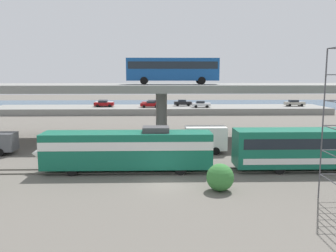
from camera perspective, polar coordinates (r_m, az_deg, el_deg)
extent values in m
plane|color=#605B54|center=(29.80, -0.58, -9.22)|extent=(260.00, 260.00, 0.00)
cube|color=#59544C|center=(32.92, -0.69, -7.41)|extent=(110.00, 0.12, 0.12)
cube|color=#59544C|center=(34.32, -0.74, -6.76)|extent=(110.00, 0.12, 0.12)
cube|color=#14664C|center=(33.25, -6.45, -3.72)|extent=(15.38, 3.00, 3.20)
cube|color=white|center=(33.14, -6.47, -2.75)|extent=(15.38, 3.04, 0.77)
cone|color=white|center=(34.82, -19.20, -4.13)|extent=(2.10, 2.85, 2.85)
cube|color=black|center=(34.14, -16.77, -2.18)|extent=(2.10, 2.70, 1.02)
cube|color=#3F3F42|center=(32.80, -1.94, -0.55)|extent=(2.40, 1.80, 0.50)
cylinder|color=black|center=(33.08, -14.99, -6.87)|extent=(0.96, 0.18, 0.96)
cylinder|color=black|center=(35.63, -14.00, -5.75)|extent=(0.96, 0.18, 0.96)
cylinder|color=black|center=(32.26, 1.99, -6.97)|extent=(0.96, 0.18, 0.96)
cylinder|color=black|center=(34.87, 1.71, -5.81)|extent=(0.96, 0.18, 0.96)
cylinder|color=black|center=(34.02, 17.30, -6.58)|extent=(0.92, 0.18, 0.92)
cylinder|color=black|center=(36.50, 15.93, -5.52)|extent=(0.92, 0.18, 0.92)
cube|color=gray|center=(48.45, -1.06, 6.07)|extent=(96.00, 11.50, 0.97)
cylinder|color=gray|center=(48.75, -1.04, 1.61)|extent=(1.50, 1.50, 6.62)
cube|color=#14478C|center=(47.83, 0.72, 8.96)|extent=(12.00, 2.55, 2.90)
cube|color=black|center=(47.83, 0.73, 9.59)|extent=(11.52, 2.59, 0.93)
cube|color=black|center=(48.45, 7.87, 9.29)|extent=(0.08, 2.30, 1.74)
cylinder|color=black|center=(49.33, 5.02, 7.23)|extent=(1.00, 0.26, 1.00)
cylinder|color=black|center=(46.93, 5.36, 7.17)|extent=(1.00, 0.26, 1.00)
cylinder|color=black|center=(49.03, -3.72, 7.24)|extent=(1.00, 0.26, 1.00)
cylinder|color=black|center=(46.61, -3.83, 7.18)|extent=(1.00, 0.26, 1.00)
cube|color=#B7B7BC|center=(40.83, 1.10, -2.35)|extent=(2.00, 2.30, 2.00)
cube|color=silver|center=(41.09, 5.99, -1.90)|extent=(4.60, 2.30, 2.60)
cylinder|color=black|center=(39.97, 1.59, -4.04)|extent=(0.88, 0.28, 0.88)
cylinder|color=black|center=(42.11, 1.42, -3.41)|extent=(0.88, 0.28, 0.88)
cylinder|color=black|center=(40.43, 7.58, -3.97)|extent=(0.88, 0.28, 0.88)
cylinder|color=black|center=(42.54, 7.11, -3.35)|extent=(0.88, 0.28, 0.88)
cube|color=#515459|center=(44.17, -24.27, -2.27)|extent=(2.00, 2.30, 2.00)
cylinder|color=black|center=(45.45, -24.02, -3.26)|extent=(0.88, 0.28, 0.88)
cylinder|color=black|center=(43.48, -25.10, -3.82)|extent=(0.88, 0.28, 0.88)
cylinder|color=#47474C|center=(27.70, 23.32, 0.09)|extent=(0.10, 0.10, 10.68)
cylinder|color=#47474C|center=(26.99, 24.32, -7.90)|extent=(0.07, 3.21, 0.07)
cylinder|color=#47474C|center=(26.57, 24.55, -4.21)|extent=(0.07, 3.21, 0.07)
cylinder|color=#47474C|center=(26.27, 24.78, -0.41)|extent=(0.07, 3.21, 0.07)
cylinder|color=#47474C|center=(26.08, 25.02, 3.46)|extent=(0.07, 3.21, 0.07)
cube|color=gray|center=(83.82, -1.31, 2.61)|extent=(76.73, 12.16, 1.43)
cube|color=black|center=(85.50, 2.36, 3.65)|extent=(4.14, 1.82, 0.70)
cube|color=#1E232B|center=(85.44, 2.23, 4.04)|extent=(1.82, 1.60, 0.48)
cylinder|color=black|center=(86.48, 3.17, 3.46)|extent=(0.64, 0.20, 0.64)
cylinder|color=black|center=(84.77, 3.27, 3.36)|extent=(0.64, 0.20, 0.64)
cylinder|color=black|center=(86.30, 1.47, 3.46)|extent=(0.64, 0.20, 0.64)
cylinder|color=black|center=(84.59, 1.53, 3.36)|extent=(0.64, 0.20, 0.64)
cube|color=silver|center=(86.39, -10.09, 3.57)|extent=(4.25, 1.79, 0.70)
cube|color=#1E232B|center=(86.38, -10.24, 3.96)|extent=(1.87, 1.57, 0.48)
cylinder|color=black|center=(87.08, -9.15, 3.40)|extent=(0.64, 0.20, 0.64)
cylinder|color=black|center=(85.40, -9.29, 3.31)|extent=(0.64, 0.20, 0.64)
cylinder|color=black|center=(87.46, -10.86, 3.38)|extent=(0.64, 0.20, 0.64)
cylinder|color=black|center=(85.79, -11.04, 3.28)|extent=(0.64, 0.20, 0.64)
cube|color=maroon|center=(84.67, -2.69, 3.60)|extent=(4.28, 1.83, 0.70)
cube|color=#1E232B|center=(84.62, -2.55, 4.00)|extent=(1.88, 1.61, 0.48)
cylinder|color=black|center=(83.87, -3.61, 3.31)|extent=(0.64, 0.20, 0.64)
cylinder|color=black|center=(85.60, -3.57, 3.41)|extent=(0.64, 0.20, 0.64)
cylinder|color=black|center=(83.82, -1.79, 3.32)|extent=(0.64, 0.20, 0.64)
cylinder|color=black|center=(85.56, -1.79, 3.42)|extent=(0.64, 0.20, 0.64)
cube|color=#9E998C|center=(89.54, 19.41, 3.39)|extent=(4.56, 1.72, 0.70)
cube|color=#1E232B|center=(89.42, 19.29, 3.77)|extent=(2.01, 1.51, 0.48)
cylinder|color=black|center=(90.84, 20.05, 3.20)|extent=(0.64, 0.20, 0.64)
cylinder|color=black|center=(89.34, 20.43, 3.11)|extent=(0.64, 0.20, 0.64)
cylinder|color=black|center=(89.84, 18.37, 3.23)|extent=(0.64, 0.20, 0.64)
cylinder|color=black|center=(88.31, 18.73, 3.14)|extent=(0.64, 0.20, 0.64)
cube|color=maroon|center=(84.22, -10.09, 3.46)|extent=(4.49, 1.74, 0.70)
cube|color=#1E232B|center=(84.21, -10.26, 3.86)|extent=(1.98, 1.53, 0.48)
cylinder|color=black|center=(84.87, -9.08, 3.28)|extent=(0.64, 0.20, 0.64)
cylinder|color=black|center=(83.24, -9.22, 3.18)|extent=(0.64, 0.20, 0.64)
cylinder|color=black|center=(85.27, -10.94, 3.26)|extent=(0.64, 0.20, 0.64)
cylinder|color=black|center=(83.65, -11.12, 3.16)|extent=(0.64, 0.20, 0.64)
cube|color=maroon|center=(81.50, -2.86, 3.42)|extent=(4.36, 1.82, 0.70)
cube|color=#1E232B|center=(81.44, -2.71, 3.83)|extent=(1.92, 1.60, 0.48)
cylinder|color=black|center=(80.71, -3.84, 3.11)|extent=(0.64, 0.20, 0.64)
cylinder|color=black|center=(82.43, -3.79, 3.22)|extent=(0.64, 0.20, 0.64)
cylinder|color=black|center=(80.65, -1.91, 3.12)|extent=(0.64, 0.20, 0.64)
cylinder|color=black|center=(82.37, -1.91, 3.23)|extent=(0.64, 0.20, 0.64)
cube|color=silver|center=(81.60, 5.27, 3.40)|extent=(4.07, 1.83, 0.70)
cube|color=#1E232B|center=(81.53, 5.14, 3.81)|extent=(1.79, 1.61, 0.48)
cylinder|color=black|center=(82.65, 6.07, 3.21)|extent=(0.64, 0.20, 0.64)
cylinder|color=black|center=(80.93, 6.23, 3.10)|extent=(0.64, 0.20, 0.64)
cylinder|color=black|center=(82.35, 4.32, 3.21)|extent=(0.64, 0.20, 0.64)
cylinder|color=black|center=(80.63, 4.45, 3.10)|extent=(0.64, 0.20, 0.64)
cube|color=navy|center=(106.79, -1.39, 3.44)|extent=(140.00, 36.00, 0.01)
sphere|color=#367A36|center=(28.21, 8.26, -8.06)|extent=(2.13, 2.13, 2.13)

